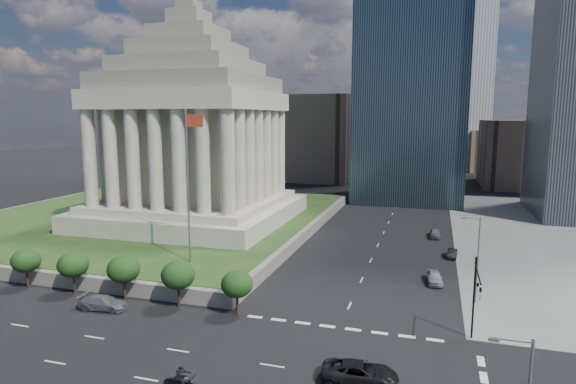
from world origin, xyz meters
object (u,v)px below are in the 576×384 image
at_px(street_lamp_north, 477,254).
at_px(pickup_truck, 360,373).
at_px(suv_grey, 103,303).
at_px(parked_sedan_mid, 452,254).
at_px(parked_sedan_far, 435,233).
at_px(parked_sedan_near, 434,277).
at_px(traffic_signal_ne, 476,292).
at_px(motorcycle_trail, 180,378).
at_px(flagpole, 189,178).
at_px(war_memorial, 192,114).

bearing_deg(street_lamp_north, pickup_truck, -115.65).
bearing_deg(suv_grey, parked_sedan_mid, -55.60).
bearing_deg(street_lamp_north, parked_sedan_far, 98.22).
xyz_separation_m(parked_sedan_near, parked_sedan_mid, (2.50, 12.50, -0.15)).
bearing_deg(pickup_truck, suv_grey, 71.81).
relative_size(traffic_signal_ne, suv_grey, 1.49).
distance_m(parked_sedan_near, motorcycle_trail, 36.27).
distance_m(flagpole, suv_grey, 18.32).
height_order(traffic_signal_ne, motorcycle_trail, traffic_signal_ne).
height_order(war_memorial, traffic_signal_ne, war_memorial).
height_order(war_memorial, motorcycle_trail, war_memorial).
bearing_deg(flagpole, parked_sedan_far, 45.13).
height_order(war_memorial, parked_sedan_far, war_memorial).
height_order(traffic_signal_ne, parked_sedan_far, traffic_signal_ne).
xyz_separation_m(flagpole, street_lamp_north, (35.16, 1.00, -7.45)).
distance_m(pickup_truck, motorcycle_trail, 14.04).
distance_m(street_lamp_north, parked_sedan_far, 30.67).
bearing_deg(pickup_truck, street_lamp_north, -31.35).
bearing_deg(parked_sedan_far, pickup_truck, -97.48).
distance_m(traffic_signal_ne, parked_sedan_mid, 29.66).
xyz_separation_m(parked_sedan_mid, motorcycle_trail, (-21.03, -43.67, 0.43)).
relative_size(street_lamp_north, pickup_truck, 1.66).
relative_size(war_memorial, flagpole, 1.95).
bearing_deg(flagpole, street_lamp_north, 1.63).
xyz_separation_m(war_memorial, motorcycle_trail, (24.47, -48.69, -20.34)).
bearing_deg(suv_grey, traffic_signal_ne, -92.29).
bearing_deg(traffic_signal_ne, parked_sedan_far, 94.85).
relative_size(war_memorial, suv_grey, 7.25).
distance_m(war_memorial, motorcycle_trail, 58.17).
relative_size(traffic_signal_ne, motorcycle_trail, 2.82).
relative_size(war_memorial, parked_sedan_mid, 10.19).
xyz_separation_m(pickup_truck, parked_sedan_mid, (8.00, 38.44, -0.21)).
relative_size(war_memorial, parked_sedan_far, 8.54).
bearing_deg(street_lamp_north, war_memorial, 154.08).
relative_size(parked_sedan_near, parked_sedan_far, 1.01).
height_order(war_memorial, flagpole, war_memorial).
relative_size(street_lamp_north, parked_sedan_mid, 2.61).
distance_m(street_lamp_north, suv_grey, 41.69).
relative_size(traffic_signal_ne, parked_sedan_mid, 2.09).
relative_size(suv_grey, parked_sedan_near, 1.17).
distance_m(parked_sedan_near, parked_sedan_far, 24.48).
relative_size(war_memorial, street_lamp_north, 3.90).
bearing_deg(motorcycle_trail, street_lamp_north, 48.51).
bearing_deg(flagpole, pickup_truck, -37.53).
xyz_separation_m(war_memorial, traffic_signal_ne, (46.50, -34.30, -16.15)).
bearing_deg(pickup_truck, war_memorial, 35.10).
distance_m(war_memorial, suv_grey, 43.18).
relative_size(parked_sedan_near, parked_sedan_mid, 1.20).
bearing_deg(war_memorial, street_lamp_north, -25.92).
distance_m(pickup_truck, suv_grey, 29.84).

